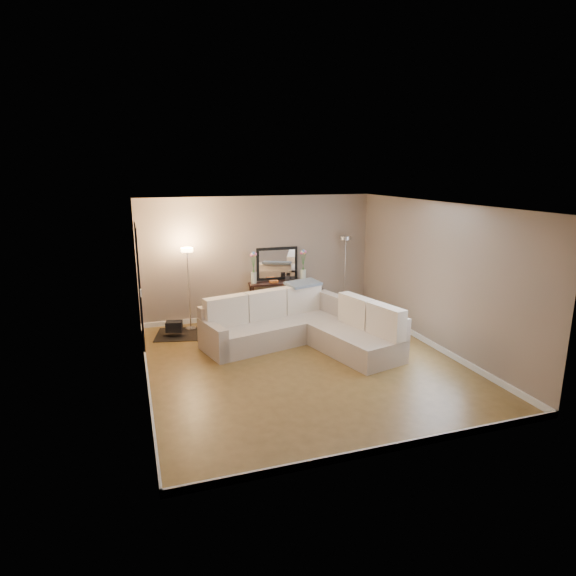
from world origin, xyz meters
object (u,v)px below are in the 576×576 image
object	(u,v)px
floor_lamp_lit	(188,272)
floor_lamp_unlit	(345,259)
console_table	(275,298)
sectional_sofa	(302,326)

from	to	relation	value
floor_lamp_lit	floor_lamp_unlit	xyz separation A→B (m)	(3.45, 0.16, 0.04)
console_table	sectional_sofa	bearing A→B (deg)	-90.63
sectional_sofa	console_table	xyz separation A→B (m)	(0.02, 1.74, 0.10)
floor_lamp_lit	console_table	bearing A→B (deg)	6.71
console_table	floor_lamp_unlit	distance (m)	1.78
console_table	floor_lamp_lit	world-z (taller)	floor_lamp_lit
sectional_sofa	floor_lamp_unlit	world-z (taller)	floor_lamp_unlit
sectional_sofa	floor_lamp_unlit	distance (m)	2.49
console_table	floor_lamp_lit	bearing A→B (deg)	-173.29
floor_lamp_lit	floor_lamp_unlit	world-z (taller)	floor_lamp_unlit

